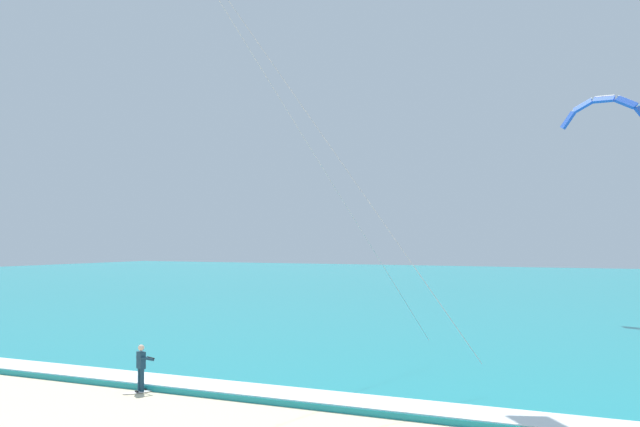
% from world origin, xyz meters
% --- Properties ---
extents(sea, '(200.00, 120.00, 0.20)m').
position_xyz_m(sea, '(0.00, 71.70, 0.10)').
color(sea, teal).
rests_on(sea, ground).
extents(surf_foam, '(200.00, 1.86, 0.04)m').
position_xyz_m(surf_foam, '(0.00, 12.70, 0.22)').
color(surf_foam, white).
rests_on(surf_foam, sea).
extents(surfboard, '(0.96, 1.46, 0.09)m').
position_xyz_m(surfboard, '(-1.13, 11.45, 0.03)').
color(surfboard, white).
rests_on(surfboard, ground).
extents(kitesurfer, '(0.65, 0.65, 1.69)m').
position_xyz_m(kitesurfer, '(-1.12, 11.47, 0.94)').
color(kitesurfer, '#143347').
rests_on(kitesurfer, ground).
extents(kite_distant, '(6.16, 1.78, 2.22)m').
position_xyz_m(kite_distant, '(11.77, 43.73, 14.36)').
color(kite_distant, blue).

